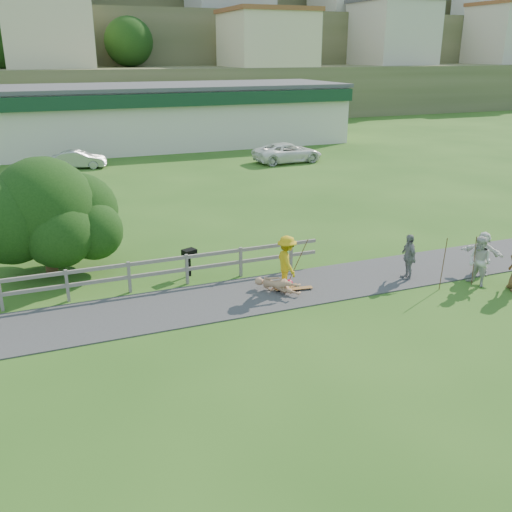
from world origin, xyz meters
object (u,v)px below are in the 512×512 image
object	(u,v)px
car_silver	(79,159)
tree	(47,233)
spectator_a	(480,261)
bbq	(190,263)
spectator_d	(482,253)
skater_rider	(287,265)
spectator_b	(408,257)
skater_fallen	(277,285)
car_white	(288,153)

from	to	relation	value
car_silver	tree	bearing A→B (deg)	-173.26
spectator_a	car_silver	world-z (taller)	spectator_a
bbq	spectator_d	bearing A→B (deg)	-40.61
bbq	car_silver	bearing A→B (deg)	74.37
spectator_a	car_silver	xyz separation A→B (m)	(-10.81, 27.25, -0.27)
skater_rider	bbq	bearing A→B (deg)	51.64
spectator_b	spectator_d	xyz separation A→B (m)	(2.81, -0.58, -0.04)
spectator_a	spectator_d	world-z (taller)	spectator_a
spectator_b	tree	bearing A→B (deg)	-102.70
car_silver	bbq	world-z (taller)	car_silver
skater_rider	skater_fallen	size ratio (longest dim) A/B	1.11
car_white	bbq	bearing A→B (deg)	142.73
skater_fallen	car_silver	bearing A→B (deg)	60.68
skater_rider	skater_fallen	distance (m)	0.75
car_silver	car_white	bearing A→B (deg)	-88.21
skater_fallen	tree	distance (m)	8.59
skater_rider	car_silver	world-z (taller)	skater_rider
car_silver	tree	xyz separation A→B (m)	(-2.91, -20.44, 0.92)
tree	spectator_a	bearing A→B (deg)	-26.38
car_white	car_silver	bearing A→B (deg)	73.20
skater_fallen	spectator_d	xyz separation A→B (m)	(7.65, -1.10, 0.50)
skater_rider	bbq	world-z (taller)	skater_rider
tree	bbq	xyz separation A→B (m)	(4.65, -2.24, -1.03)
spectator_a	bbq	bearing A→B (deg)	-126.96
spectator_b	car_white	world-z (taller)	spectator_b
spectator_a	bbq	xyz separation A→B (m)	(-9.08, 4.57, -0.37)
spectator_b	bbq	bearing A→B (deg)	-101.98
spectator_d	bbq	distance (m)	10.65
spectator_b	spectator_d	bearing A→B (deg)	90.35
skater_rider	tree	distance (m)	8.77
spectator_b	spectator_a	bearing A→B (deg)	65.95
skater_rider	car_white	world-z (taller)	skater_rider
tree	bbq	distance (m)	5.26
car_silver	skater_fallen	bearing A→B (deg)	-156.07
spectator_a	skater_fallen	bearing A→B (deg)	-116.14
car_white	spectator_d	bearing A→B (deg)	169.26
spectator_b	skater_rider	bearing A→B (deg)	-86.80
skater_rider	spectator_d	world-z (taller)	skater_rider
spectator_d	skater_fallen	bearing A→B (deg)	-131.38
spectator_b	tree	world-z (taller)	tree
spectator_a	spectator_d	xyz separation A→B (m)	(0.89, 0.82, -0.08)
spectator_b	car_silver	xyz separation A→B (m)	(-8.89, 25.85, -0.23)
car_white	tree	world-z (taller)	tree
spectator_b	car_white	size ratio (longest dim) A/B	0.33
skater_fallen	car_white	xyz separation A→B (m)	(10.48, 21.95, 0.42)
spectator_a	spectator_b	world-z (taller)	spectator_a
car_silver	car_white	xyz separation A→B (m)	(14.53, -3.37, 0.10)
spectator_b	tree	xyz separation A→B (m)	(-11.80, 5.41, 0.69)
car_white	tree	xyz separation A→B (m)	(-17.44, -17.07, 0.82)
spectator_a	tree	bearing A→B (deg)	-126.63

